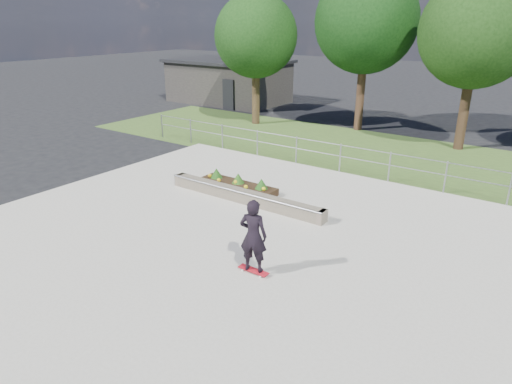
% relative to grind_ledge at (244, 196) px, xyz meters
% --- Properties ---
extents(ground, '(120.00, 120.00, 0.00)m').
position_rel_grind_ledge_xyz_m(ground, '(1.17, -2.73, -0.26)').
color(ground, black).
rests_on(ground, ground).
extents(grass_verge, '(30.00, 8.00, 0.02)m').
position_rel_grind_ledge_xyz_m(grass_verge, '(1.17, 8.27, -0.25)').
color(grass_verge, '#365120').
rests_on(grass_verge, ground).
extents(concrete_slab, '(15.00, 15.00, 0.06)m').
position_rel_grind_ledge_xyz_m(concrete_slab, '(1.17, -2.73, -0.23)').
color(concrete_slab, '#A9A596').
rests_on(concrete_slab, ground).
extents(fence, '(20.06, 0.06, 1.20)m').
position_rel_grind_ledge_xyz_m(fence, '(1.17, 4.77, 0.51)').
color(fence, gray).
rests_on(fence, ground).
extents(building, '(8.40, 5.40, 3.00)m').
position_rel_grind_ledge_xyz_m(building, '(-12.82, 15.27, 1.25)').
color(building, '#292724').
rests_on(building, ground).
extents(tree_far_left, '(4.55, 4.55, 7.15)m').
position_rel_grind_ledge_xyz_m(tree_far_left, '(-6.83, 10.27, 4.59)').
color(tree_far_left, '#362515').
rests_on(tree_far_left, ground).
extents(tree_mid_left, '(5.25, 5.25, 8.25)m').
position_rel_grind_ledge_xyz_m(tree_mid_left, '(-1.33, 12.27, 5.34)').
color(tree_mid_left, '#341F15').
rests_on(tree_mid_left, ground).
extents(tree_mid_right, '(4.90, 4.90, 7.70)m').
position_rel_grind_ledge_xyz_m(tree_mid_right, '(4.17, 11.27, 4.97)').
color(tree_mid_right, black).
rests_on(tree_mid_right, ground).
extents(grind_ledge, '(6.00, 0.44, 0.43)m').
position_rel_grind_ledge_xyz_m(grind_ledge, '(0.00, 0.00, 0.00)').
color(grind_ledge, brown).
rests_on(grind_ledge, concrete_slab).
extents(planter_bed, '(3.00, 1.20, 0.61)m').
position_rel_grind_ledge_xyz_m(planter_bed, '(-0.87, 0.63, -0.02)').
color(planter_bed, black).
rests_on(planter_bed, concrete_slab).
extents(skateboarder, '(0.80, 0.61, 1.89)m').
position_rel_grind_ledge_xyz_m(skateboarder, '(2.90, -3.48, 0.77)').
color(skateboarder, white).
rests_on(skateboarder, concrete_slab).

